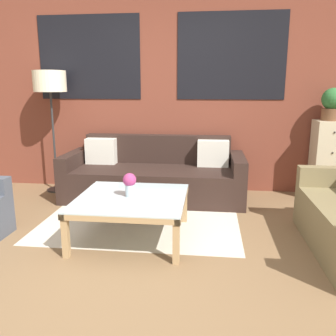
% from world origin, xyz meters
% --- Properties ---
extents(ground_plane, '(16.00, 16.00, 0.00)m').
position_xyz_m(ground_plane, '(0.00, 0.00, 0.00)').
color(ground_plane, brown).
extents(wall_back_brick, '(8.40, 0.09, 2.80)m').
position_xyz_m(wall_back_brick, '(0.00, 2.44, 1.41)').
color(wall_back_brick, brown).
rests_on(wall_back_brick, ground_plane).
extents(rug, '(2.08, 1.77, 0.00)m').
position_xyz_m(rug, '(-0.02, 1.23, 0.00)').
color(rug, beige).
rests_on(rug, ground_plane).
extents(couch_dark, '(2.27, 0.88, 0.78)m').
position_xyz_m(couch_dark, '(-0.00, 1.95, 0.28)').
color(couch_dark, black).
rests_on(couch_dark, ground_plane).
extents(coffee_table, '(1.01, 1.01, 0.41)m').
position_xyz_m(coffee_table, '(-0.02, 0.66, 0.35)').
color(coffee_table, silver).
rests_on(coffee_table, ground_plane).
extents(floor_lamp, '(0.43, 0.43, 1.62)m').
position_xyz_m(floor_lamp, '(-1.40, 2.11, 1.42)').
color(floor_lamp, '#2D2D2D').
rests_on(floor_lamp, ground_plane).
extents(drawer_cabinet, '(0.37, 0.37, 1.00)m').
position_xyz_m(drawer_cabinet, '(2.20, 2.18, 0.50)').
color(drawer_cabinet, '#C6B793').
rests_on(drawer_cabinet, ground_plane).
extents(potted_plant, '(0.27, 0.27, 0.40)m').
position_xyz_m(potted_plant, '(2.20, 2.18, 1.21)').
color(potted_plant, brown).
rests_on(potted_plant, drawer_cabinet).
extents(flower_vase, '(0.13, 0.13, 0.22)m').
position_xyz_m(flower_vase, '(-0.03, 0.67, 0.54)').
color(flower_vase, '#ADBCC6').
rests_on(flower_vase, coffee_table).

